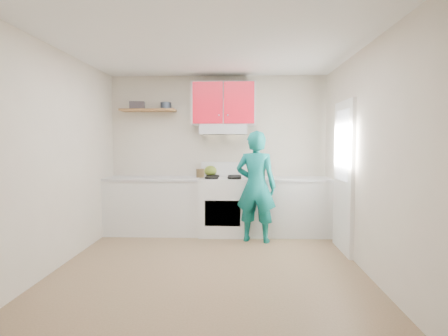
{
  "coord_description": "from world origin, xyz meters",
  "views": [
    {
      "loc": [
        0.34,
        -4.46,
        1.5
      ],
      "look_at": [
        0.15,
        0.55,
        1.15
      ],
      "focal_mm": 30.23,
      "sensor_mm": 36.0,
      "label": 1
    }
  ],
  "objects_px": {
    "tin": "(166,106)",
    "crock": "(200,174)",
    "stove": "(223,206)",
    "kettle": "(211,171)",
    "person": "(256,186)"
  },
  "relations": [
    {
      "from": "tin",
      "to": "crock",
      "type": "distance_m",
      "value": 1.27
    },
    {
      "from": "tin",
      "to": "stove",
      "type": "bearing_deg",
      "value": -12.12
    },
    {
      "from": "kettle",
      "to": "person",
      "type": "xyz_separation_m",
      "value": [
        0.73,
        -0.69,
        -0.18
      ]
    },
    {
      "from": "stove",
      "to": "kettle",
      "type": "bearing_deg",
      "value": 130.77
    },
    {
      "from": "stove",
      "to": "crock",
      "type": "distance_m",
      "value": 0.64
    },
    {
      "from": "stove",
      "to": "person",
      "type": "xyz_separation_m",
      "value": [
        0.51,
        -0.43,
        0.37
      ]
    },
    {
      "from": "stove",
      "to": "tin",
      "type": "relative_size",
      "value": 5.1
    },
    {
      "from": "kettle",
      "to": "crock",
      "type": "distance_m",
      "value": 0.27
    },
    {
      "from": "tin",
      "to": "person",
      "type": "distance_m",
      "value": 2.03
    },
    {
      "from": "kettle",
      "to": "person",
      "type": "distance_m",
      "value": 1.02
    },
    {
      "from": "crock",
      "to": "kettle",
      "type": "bearing_deg",
      "value": 55.96
    },
    {
      "from": "person",
      "to": "tin",
      "type": "bearing_deg",
      "value": -9.31
    },
    {
      "from": "crock",
      "to": "person",
      "type": "bearing_deg",
      "value": -27.81
    },
    {
      "from": "stove",
      "to": "tin",
      "type": "distance_m",
      "value": 1.9
    },
    {
      "from": "kettle",
      "to": "person",
      "type": "relative_size",
      "value": 0.13
    }
  ]
}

